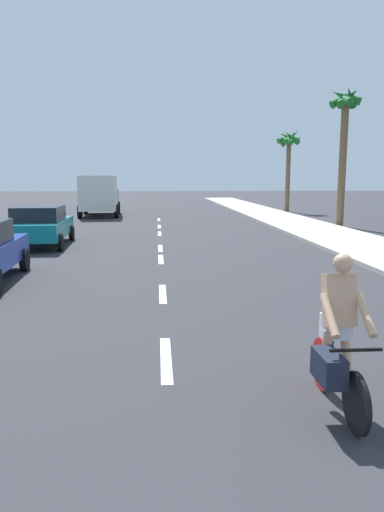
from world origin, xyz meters
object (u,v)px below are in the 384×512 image
at_px(palm_tree_far, 345,121).
at_px(palm_tree_distant, 289,147).
at_px(parked_car_teal, 41,225).
at_px(delivery_truck, 100,195).
at_px(cyclist, 336,341).

height_order(palm_tree_far, palm_tree_distant, palm_tree_far).
height_order(parked_car_teal, delivery_truck, delivery_truck).
bearing_deg(palm_tree_distant, delivery_truck, -168.02).
xyz_separation_m(parked_car_teal, delivery_truck, (0.56, 14.85, 0.66)).
relative_size(cyclist, delivery_truck, 0.29).
relative_size(cyclist, parked_car_teal, 0.39).
xyz_separation_m(cyclist, parked_car_teal, (-6.57, 13.88, 0.01)).
distance_m(cyclist, palm_tree_far, 22.32).
relative_size(delivery_truck, palm_tree_far, 0.84).
xyz_separation_m(delivery_truck, palm_tree_far, (14.02, -8.46, 4.15)).
xyz_separation_m(cyclist, palm_tree_distant, (8.24, 31.75, 4.23)).
height_order(cyclist, delivery_truck, delivery_truck).
distance_m(delivery_truck, palm_tree_far, 16.89).
relative_size(parked_car_teal, delivery_truck, 0.73).
relative_size(parked_car_teal, palm_tree_far, 0.62).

